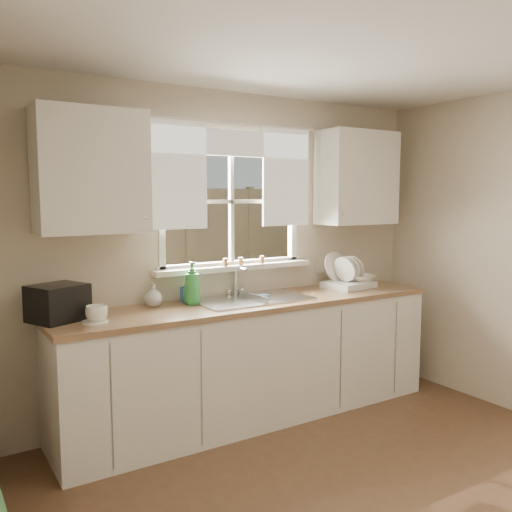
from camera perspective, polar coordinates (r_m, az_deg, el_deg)
room_walls at (r=2.74m, az=19.50°, el=-3.60°), size 3.62×4.02×2.50m
ceiling at (r=2.86m, az=19.40°, el=22.38°), size 3.60×4.00×0.02m
window at (r=4.30m, az=-2.49°, el=3.56°), size 1.38×0.16×1.06m
curtains at (r=4.26m, az=-2.18°, el=9.56°), size 1.50×0.03×0.81m
base_cabinets at (r=4.21m, az=-0.22°, el=-11.05°), size 3.00×0.62×0.87m
countertop at (r=4.10m, az=-0.22°, el=-4.97°), size 3.04×0.65×0.04m
upper_cabinet_left at (r=3.69m, az=-16.98°, el=8.49°), size 0.70×0.33×0.80m
upper_cabinet_right at (r=4.84m, az=10.58°, el=8.07°), size 0.70×0.33×0.80m
wall_outlet at (r=4.82m, az=6.75°, el=-1.03°), size 0.08×0.01×0.12m
sill_jars at (r=4.31m, az=-1.38°, el=-0.52°), size 0.38×0.04×0.06m
backyard at (r=10.65m, az=-17.66°, el=15.57°), size 20.00×10.00×6.13m
sink at (r=4.14m, az=-0.46°, el=-5.60°), size 0.88×0.52×0.40m
dish_rack at (r=4.72m, az=9.62°, el=-2.45°), size 0.45×0.37×0.30m
bowl at (r=4.76m, az=11.05°, el=-2.27°), size 0.28×0.28×0.05m
soap_bottle_a at (r=3.95m, az=-6.75°, el=-2.86°), size 0.14×0.14×0.31m
soap_bottle_b at (r=4.05m, az=-7.35°, el=-3.67°), size 0.08×0.08×0.17m
soap_bottle_c at (r=3.93m, az=-10.76°, el=-4.06°), size 0.16×0.16×0.16m
saucer at (r=3.53m, az=-16.60°, el=-6.66°), size 0.16×0.16×0.01m
cup at (r=3.53m, az=-16.44°, el=-5.87°), size 0.16×0.16×0.11m
black_appliance at (r=3.64m, az=-20.14°, el=-4.64°), size 0.40×0.37×0.23m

